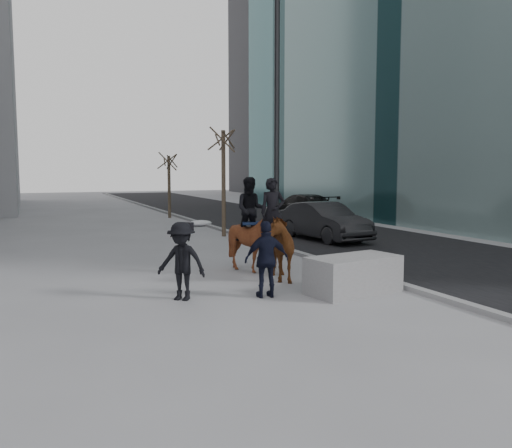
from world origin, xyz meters
name	(u,v)px	position (x,y,z in m)	size (l,w,h in m)	color
ground	(275,290)	(0.00, 0.00, 0.00)	(120.00, 120.00, 0.00)	gray
road	(321,232)	(7.00, 10.00, 0.01)	(8.00, 90.00, 0.01)	black
curb	(240,235)	(3.00, 10.00, 0.06)	(0.25, 90.00, 0.12)	gray
planter	(353,275)	(1.56, -1.02, 0.44)	(2.20, 1.10, 0.88)	gray
car_near	(324,221)	(5.80, 7.67, 0.78)	(1.64, 4.71, 1.55)	black
car_far	(302,207)	(9.25, 16.19, 0.74)	(2.08, 5.12, 1.49)	black
tree_near	(224,178)	(2.40, 10.44, 2.54)	(1.20, 1.20, 5.09)	#392E21
tree_far	(169,184)	(2.40, 20.12, 2.06)	(1.20, 1.20, 4.11)	#33261E
mounted_left	(275,242)	(0.55, 1.23, 1.00)	(1.34, 2.23, 2.69)	#4C250F
mounted_right	(253,234)	(0.39, 2.37, 1.08)	(1.91, 2.01, 2.70)	#4C1E0F
feeder	(267,259)	(-0.49, -0.58, 0.88)	(1.07, 0.92, 1.75)	black
camera_crew	(182,261)	(-2.35, -0.07, 0.89)	(1.29, 1.23, 1.75)	black
lamppost	(280,108)	(2.60, 5.27, 4.99)	(0.25, 2.37, 9.09)	black
snow_piles	(226,231)	(2.70, 11.04, 0.16)	(1.29, 7.78, 0.33)	silver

